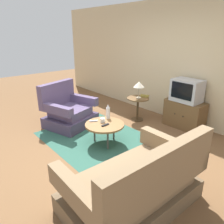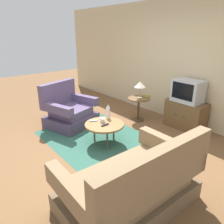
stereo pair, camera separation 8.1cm
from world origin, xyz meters
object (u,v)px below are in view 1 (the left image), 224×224
Objects in this scene: couch at (135,186)px; tv_remote_dark at (105,125)px; coffee_table at (105,125)px; vase at (108,112)px; side_table at (138,104)px; tv_stand at (184,114)px; television at (187,91)px; mug at (103,120)px; table_lamp at (139,85)px; tv_remote_silver at (94,121)px; armchair at (68,112)px; book at (144,96)px.

couch reaches higher than tv_remote_dark.
coffee_table is 2.50× the size of vase.
tv_stand reaches higher than side_table.
television reaches higher than mug.
tv_remote_dark is at bearing -71.79° from table_lamp.
couch reaches higher than tv_remote_silver.
television is at bearing 70.40° from mug.
television is 1.54× the size of table_lamp.
tv_remote_silver is at bearing -143.81° from mug.
television is at bearing 119.54° from armchair.
mug is 0.16m from tv_remote_dark.
couch is 12.56× the size of mug.
side_table is at bearing 101.75° from vase.
mug is 0.18m from tv_remote_silver.
side_table is (-1.88, 2.04, 0.10)m from couch.
couch is at bearing -29.83° from vase.
book is at bearing -145.46° from tv_remote_silver.
side_table is 1.34m from mug.
side_table is 1.13m from vase.
vase is at bearing 88.85° from armchair.
armchair is 1.82m from book.
side_table is at bearing -153.55° from television.
tv_remote_silver is (-0.06, -0.31, -0.13)m from vase.
side_table is 4.28× the size of mug.
mug is 1.53m from book.
table_lamp is at bearing 100.96° from vase.
armchair reaches higher than coffee_table.
television is 2.07m from tv_remote_silver.
armchair is 1.22m from coffee_table.
tv_remote_silver is (-0.77, -1.89, 0.11)m from tv_stand.
table_lamp reaches higher than side_table.
mug is 0.79× the size of tv_remote_dark.
tv_remote_dark is at bearing -71.21° from side_table.
mug is at bearing 65.95° from tv_remote_dark.
mug is at bearing -106.37° from book.
armchair is 1.15m from mug.
tv_remote_silver is at bearing -112.22° from tv_stand.
table_lamp is (-0.93, -0.49, 0.56)m from tv_stand.
book is at bearing 88.66° from table_lamp.
side_table is 1.07m from tv_stand.
couch is 9.95× the size of tv_remote_dark.
tv_stand is 5.15× the size of tv_remote_dark.
side_table is at bearing -143.85° from tv_remote_silver.
television reaches higher than tv_remote_dark.
couch is 2.93× the size of side_table.
tv_stand is 1.19m from table_lamp.
coffee_table is at bearing -10.74° from mug.
tv_remote_silver is (-1.71, 0.64, 0.11)m from couch.
side_table is 0.26m from book.
television reaches higher than tv_remote_silver.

